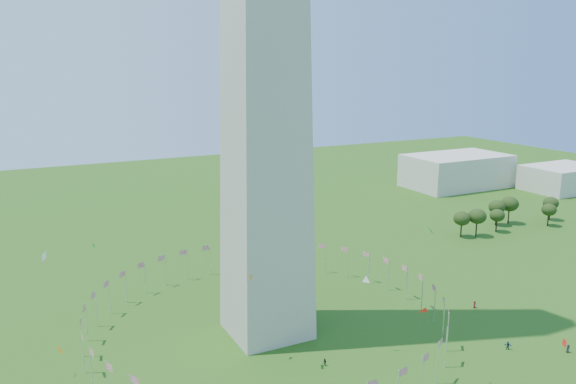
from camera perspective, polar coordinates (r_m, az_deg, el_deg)
name	(u,v)px	position (r m, az deg, el deg)	size (l,w,h in m)	color
flag_ring	(267,313)	(131.55, -2.16, -12.20)	(80.24, 80.24, 9.00)	silver
gov_building_east_a	(456,171)	(293.01, 16.74, 2.09)	(50.00, 30.00, 16.00)	beige
gov_building_east_b	(563,178)	(303.29, 26.13, 1.28)	(35.00, 25.00, 12.00)	beige
kites_aloft	(357,287)	(106.28, 6.99, -9.52)	(105.52, 78.68, 41.12)	red
tree_line_east	(505,216)	(224.58, 21.15, -2.29)	(53.05, 15.31, 10.49)	#2B4416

